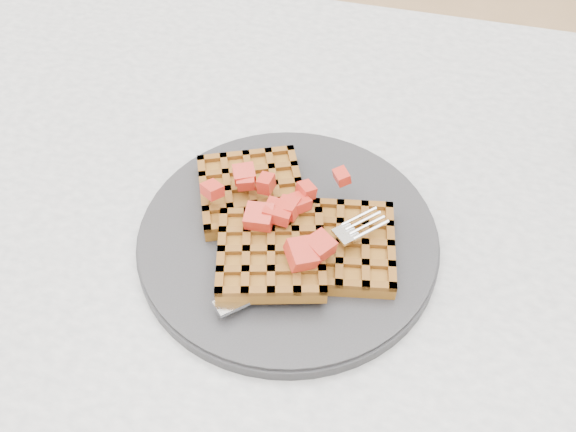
{
  "coord_description": "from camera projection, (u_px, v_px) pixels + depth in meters",
  "views": [
    {
      "loc": [
        0.01,
        -0.39,
        1.23
      ],
      "look_at": [
        -0.08,
        -0.03,
        0.79
      ],
      "focal_mm": 40.0,
      "sensor_mm": 36.0,
      "label": 1
    }
  ],
  "objects": [
    {
      "name": "fork",
      "position": [
        315.0,
        263.0,
        0.56
      ],
      "size": [
        0.14,
        0.15,
        0.02
      ],
      "primitive_type": null,
      "rotation": [
        0.0,
        0.0,
        -0.77
      ],
      "color": "silver",
      "rests_on": "plate"
    },
    {
      "name": "strawberry_pile",
      "position": [
        288.0,
        206.0,
        0.57
      ],
      "size": [
        0.15,
        0.15,
        0.02
      ],
      "primitive_type": null,
      "color": "maroon",
      "rests_on": "waffles"
    },
    {
      "name": "waffles",
      "position": [
        287.0,
        228.0,
        0.58
      ],
      "size": [
        0.22,
        0.2,
        0.03
      ],
      "color": "#915C1E",
      "rests_on": "plate"
    },
    {
      "name": "plate",
      "position": [
        288.0,
        238.0,
        0.6
      ],
      "size": [
        0.28,
        0.28,
        0.02
      ],
      "primitive_type": "cylinder",
      "color": "black",
      "rests_on": "table"
    },
    {
      "name": "table",
      "position": [
        365.0,
        302.0,
        0.7
      ],
      "size": [
        1.2,
        0.8,
        0.75
      ],
      "color": "beige",
      "rests_on": "ground"
    }
  ]
}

